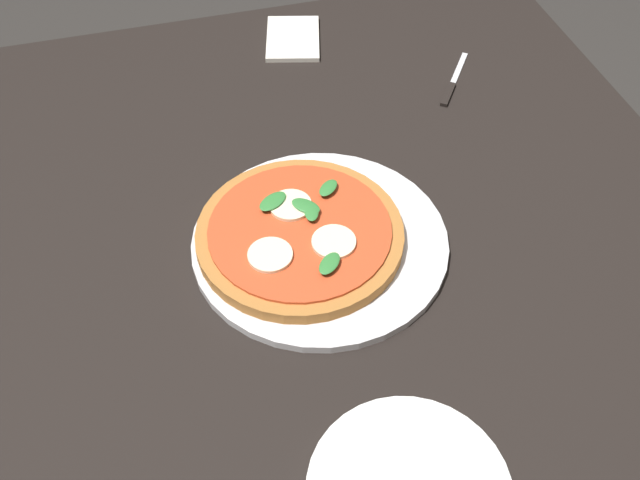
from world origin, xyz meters
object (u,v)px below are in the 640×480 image
Objects in this scene: dining_table at (349,269)px; pizza at (300,234)px; serving_tray at (320,242)px; knife at (452,85)px; napkin at (293,38)px.

pizza is at bearing 107.33° from dining_table.
serving_tray reaches higher than knife.
napkin is at bearing -3.78° from dining_table.
knife is (-0.20, -0.22, -0.00)m from napkin.
knife is (0.26, -0.32, -0.02)m from pizza.
knife is (0.24, -0.24, 0.10)m from dining_table.
knife is at bearing -47.63° from serving_tray.
pizza is 2.05× the size of napkin.
pizza is at bearing 77.24° from serving_tray.
dining_table is 8.56× the size of knife.
dining_table is at bearing -72.67° from pizza.
serving_tray is at bearing 170.15° from napkin.
pizza is at bearing 167.03° from napkin.
napkin reaches higher than dining_table.
serving_tray is 0.03m from pizza.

